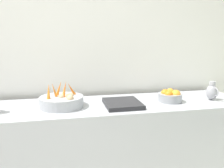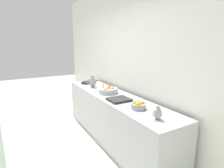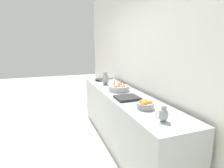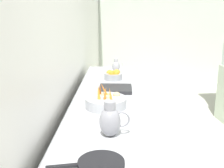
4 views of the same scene
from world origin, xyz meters
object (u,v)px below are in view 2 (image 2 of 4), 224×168
(orange_bowl, at_px, (138,105))
(skillet_on_counter, at_px, (87,82))
(metal_pitcher_tall, at_px, (93,82))
(vegetable_colander, at_px, (108,90))
(metal_pitcher_short, at_px, (158,113))

(orange_bowl, bearing_deg, skillet_on_counter, -90.42)
(orange_bowl, bearing_deg, metal_pitcher_tall, -88.99)
(vegetable_colander, xyz_separation_m, metal_pitcher_short, (0.06, 1.37, 0.03))
(orange_bowl, distance_m, metal_pitcher_short, 0.41)
(metal_pitcher_tall, bearing_deg, vegetable_colander, 96.17)
(vegetable_colander, xyz_separation_m, metal_pitcher_tall, (0.06, -0.58, 0.06))
(vegetable_colander, bearing_deg, metal_pitcher_tall, -83.83)
(metal_pitcher_short, bearing_deg, orange_bowl, -93.26)
(metal_pitcher_tall, height_order, metal_pitcher_short, metal_pitcher_tall)
(metal_pitcher_tall, xyz_separation_m, metal_pitcher_short, (-0.00, 1.95, -0.04))
(orange_bowl, distance_m, metal_pitcher_tall, 1.54)
(vegetable_colander, bearing_deg, skillet_on_counter, -88.79)
(orange_bowl, relative_size, metal_pitcher_short, 1.24)
(orange_bowl, height_order, metal_pitcher_tall, metal_pitcher_tall)
(skillet_on_counter, bearing_deg, orange_bowl, 89.58)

